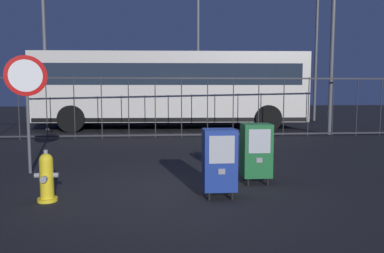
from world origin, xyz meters
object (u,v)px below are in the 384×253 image
(street_light_near_left, at_px, (44,26))
(fire_hydrant, at_px, (47,177))
(stop_sign, at_px, (26,89))
(street_light_far_right, at_px, (334,1))
(newspaper_box_primary, at_px, (256,150))
(street_light_near_right, at_px, (317,21))
(bus_far, at_px, (152,87))
(street_light_far_left, at_px, (198,44))
(newspaper_box_secondary, at_px, (219,160))
(traffic_cone, at_px, (213,149))
(bus_near, at_px, (171,86))

(street_light_near_left, bearing_deg, fire_hydrant, -74.27)
(stop_sign, height_order, street_light_far_right, street_light_far_right)
(newspaper_box_primary, distance_m, street_light_near_right, 14.29)
(fire_hydrant, relative_size, street_light_near_left, 0.11)
(bus_far, xyz_separation_m, street_light_far_left, (2.16, -1.15, 1.99))
(street_light_far_left, bearing_deg, street_light_near_left, -156.95)
(newspaper_box_secondary, bearing_deg, traffic_cone, 83.53)
(newspaper_box_primary, relative_size, stop_sign, 0.46)
(bus_near, bearing_deg, traffic_cone, -81.30)
(bus_far, bearing_deg, newspaper_box_primary, -80.44)
(bus_near, height_order, street_light_far_left, street_light_far_left)
(street_light_near_left, relative_size, street_light_near_right, 0.79)
(newspaper_box_secondary, height_order, street_light_far_right, street_light_far_right)
(stop_sign, height_order, bus_far, bus_far)
(street_light_near_right, bearing_deg, fire_hydrant, -126.14)
(street_light_near_right, bearing_deg, newspaper_box_secondary, -118.21)
(newspaper_box_secondary, xyz_separation_m, street_light_near_right, (6.93, 12.91, 4.36))
(street_light_near_right, height_order, street_light_far_right, street_light_near_right)
(fire_hydrant, relative_size, newspaper_box_secondary, 0.73)
(traffic_cone, bearing_deg, street_light_far_left, 86.03)
(stop_sign, distance_m, traffic_cone, 4.02)
(stop_sign, xyz_separation_m, street_light_far_left, (4.33, 10.51, 2.10))
(traffic_cone, relative_size, street_light_far_right, 0.07)
(bus_near, bearing_deg, street_light_far_left, 64.98)
(bus_far, bearing_deg, street_light_near_left, -135.97)
(stop_sign, bearing_deg, fire_hydrant, -65.63)
(stop_sign, xyz_separation_m, street_light_far_right, (8.46, 5.42, 2.99))
(newspaper_box_secondary, xyz_separation_m, street_light_far_left, (0.99, 12.43, 3.13))
(fire_hydrant, xyz_separation_m, street_light_far_left, (3.48, 12.40, 3.35))
(stop_sign, relative_size, bus_far, 0.21)
(newspaper_box_primary, bearing_deg, street_light_near_right, 63.04)
(newspaper_box_primary, distance_m, bus_far, 12.98)
(bus_far, relative_size, street_light_near_left, 1.53)
(bus_near, relative_size, street_light_far_right, 1.32)
(newspaper_box_primary, distance_m, traffic_cone, 2.15)
(newspaper_box_primary, bearing_deg, street_light_far_left, 88.87)
(bus_far, xyz_separation_m, street_light_near_left, (-4.06, -3.79, 2.30))
(newspaper_box_primary, distance_m, street_light_far_right, 8.84)
(street_light_far_left, bearing_deg, fire_hydrant, -105.65)
(newspaper_box_primary, relative_size, bus_far, 0.10)
(bus_far, xyz_separation_m, street_light_far_right, (6.29, -6.24, 2.88))
(newspaper_box_secondary, distance_m, street_light_near_right, 15.29)
(fire_hydrant, relative_size, stop_sign, 0.33)
(bus_near, height_order, street_light_near_left, street_light_near_left)
(traffic_cone, relative_size, street_light_far_left, 0.08)
(stop_sign, height_order, street_light_near_left, street_light_near_left)
(newspaper_box_secondary, distance_m, street_light_near_left, 11.61)
(newspaper_box_primary, relative_size, street_light_near_right, 0.12)
(stop_sign, relative_size, street_light_near_right, 0.26)
(fire_hydrant, relative_size, newspaper_box_primary, 0.73)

